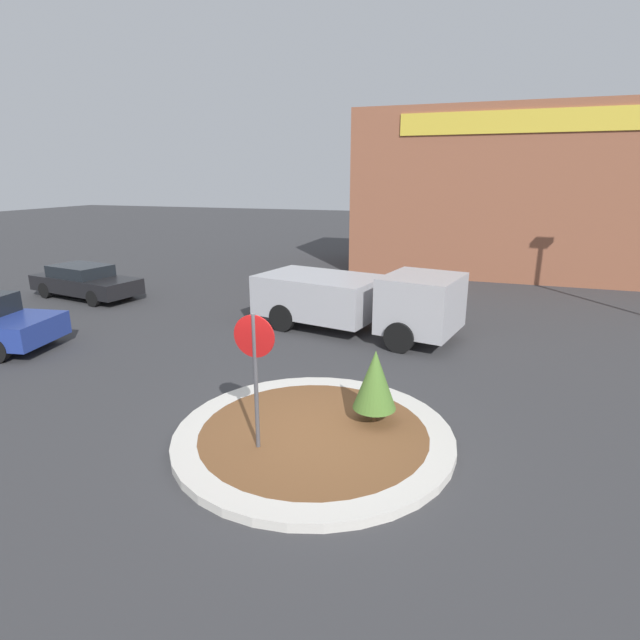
# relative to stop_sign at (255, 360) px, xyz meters

# --- Properties ---
(ground_plane) EXTENTS (120.00, 120.00, 0.00)m
(ground_plane) POSITION_rel_stop_sign_xyz_m (0.71, 0.80, -1.73)
(ground_plane) COLOR #38383A
(traffic_island) EXTENTS (5.01, 5.01, 0.16)m
(traffic_island) POSITION_rel_stop_sign_xyz_m (0.71, 0.80, -1.65)
(traffic_island) COLOR beige
(traffic_island) RESTS_ON ground_plane
(stop_sign) EXTENTS (0.71, 0.07, 2.49)m
(stop_sign) POSITION_rel_stop_sign_xyz_m (0.00, 0.00, 0.00)
(stop_sign) COLOR #4C4C51
(stop_sign) RESTS_ON ground_plane
(island_shrub) EXTENTS (0.80, 0.80, 1.40)m
(island_shrub) POSITION_rel_stop_sign_xyz_m (1.66, 1.51, -0.73)
(island_shrub) COLOR brown
(island_shrub) RESTS_ON traffic_island
(utility_truck) EXTENTS (6.46, 3.51, 1.93)m
(utility_truck) POSITION_rel_stop_sign_xyz_m (-0.20, 7.34, -0.70)
(utility_truck) COLOR #B2B2B7
(utility_truck) RESTS_ON ground_plane
(storefront_building) EXTENTS (14.97, 6.07, 7.52)m
(storefront_building) POSITION_rel_stop_sign_xyz_m (4.55, 19.34, 2.03)
(storefront_building) COLOR #93563D
(storefront_building) RESTS_ON ground_plane
(parked_sedan_black) EXTENTS (4.74, 2.48, 1.27)m
(parked_sedan_black) POSITION_rel_stop_sign_xyz_m (-11.29, 8.24, -1.08)
(parked_sedan_black) COLOR black
(parked_sedan_black) RESTS_ON ground_plane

